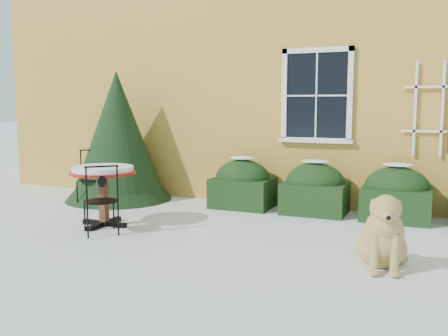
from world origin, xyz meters
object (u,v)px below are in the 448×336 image
at_px(evergreen_shrub, 118,148).
at_px(dog, 383,237).
at_px(patio_chair_near, 101,199).
at_px(bistro_table, 103,176).
at_px(patio_chair_far, 91,177).

xyz_separation_m(evergreen_shrub, dog, (5.12, -2.33, -0.63)).
bearing_deg(evergreen_shrub, patio_chair_near, -60.32).
bearing_deg(patio_chair_near, evergreen_shrub, -104.44).
relative_size(bistro_table, dog, 0.97).
bearing_deg(bistro_table, dog, -6.37).
height_order(bistro_table, dog, bistro_table).
bearing_deg(bistro_table, patio_chair_near, -57.40).
relative_size(bistro_table, patio_chair_near, 0.98).
bearing_deg(bistro_table, evergreen_shrub, 119.00).
height_order(patio_chair_near, dog, patio_chair_near).
height_order(evergreen_shrub, bistro_table, evergreen_shrub).
xyz_separation_m(patio_chair_far, dog, (5.32, -1.75, -0.14)).
xyz_separation_m(bistro_table, patio_chair_far, (-1.24, 1.30, -0.26)).
xyz_separation_m(patio_chair_near, dog, (3.80, -0.03, -0.14)).
distance_m(bistro_table, patio_chair_far, 1.81).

